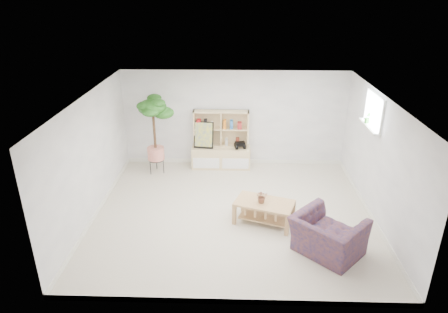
{
  "coord_description": "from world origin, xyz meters",
  "views": [
    {
      "loc": [
        0.03,
        -6.96,
        4.26
      ],
      "look_at": [
        -0.2,
        0.68,
        0.96
      ],
      "focal_mm": 32.0,
      "sensor_mm": 36.0,
      "label": 1
    }
  ],
  "objects_px": {
    "storage_unit": "(221,140)",
    "coffee_table": "(264,212)",
    "floor_tree": "(155,136)",
    "armchair": "(328,233)"
  },
  "relations": [
    {
      "from": "coffee_table",
      "to": "floor_tree",
      "type": "distance_m",
      "value": 3.39
    },
    {
      "from": "storage_unit",
      "to": "armchair",
      "type": "relative_size",
      "value": 1.34
    },
    {
      "from": "coffee_table",
      "to": "floor_tree",
      "type": "height_order",
      "value": "floor_tree"
    },
    {
      "from": "floor_tree",
      "to": "armchair",
      "type": "distance_m",
      "value": 4.73
    },
    {
      "from": "coffee_table",
      "to": "floor_tree",
      "type": "bearing_deg",
      "value": 158.27
    },
    {
      "from": "floor_tree",
      "to": "coffee_table",
      "type": "bearing_deg",
      "value": -41.29
    },
    {
      "from": "storage_unit",
      "to": "coffee_table",
      "type": "xyz_separation_m",
      "value": [
        0.92,
        -2.55,
        -0.5
      ]
    },
    {
      "from": "floor_tree",
      "to": "armchair",
      "type": "relative_size",
      "value": 1.77
    },
    {
      "from": "storage_unit",
      "to": "coffee_table",
      "type": "distance_m",
      "value": 2.76
    },
    {
      "from": "storage_unit",
      "to": "coffee_table",
      "type": "height_order",
      "value": "storage_unit"
    }
  ]
}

